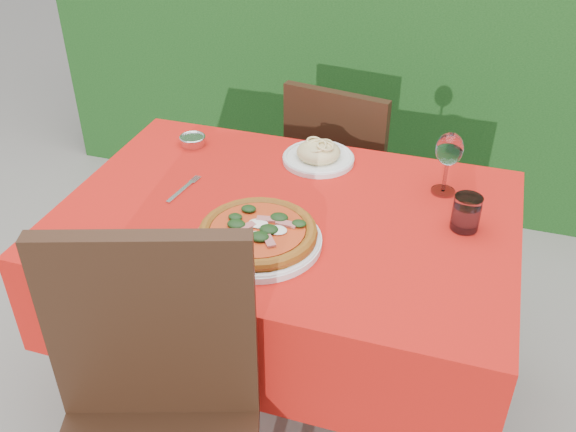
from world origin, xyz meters
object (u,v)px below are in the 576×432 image
(chair_near, at_px, (153,426))
(steel_ramekin, at_px, (193,141))
(pizza_plate, at_px, (258,235))
(pasta_plate, at_px, (318,155))
(fork, at_px, (180,192))
(wine_glass, at_px, (449,152))
(chair_far, at_px, (342,173))
(water_glass, at_px, (466,215))

(chair_near, relative_size, steel_ramekin, 12.74)
(pizza_plate, bearing_deg, steel_ramekin, 131.07)
(pasta_plate, bearing_deg, fork, -137.66)
(pizza_plate, xyz_separation_m, steel_ramekin, (-0.39, 0.45, -0.01))
(chair_near, bearing_deg, pizza_plate, 62.78)
(wine_glass, bearing_deg, pizza_plate, -136.61)
(chair_far, distance_m, water_glass, 0.83)
(pizza_plate, height_order, fork, pizza_plate)
(pizza_plate, distance_m, water_glass, 0.55)
(water_glass, bearing_deg, chair_far, 127.40)
(water_glass, relative_size, steel_ramekin, 1.24)
(pasta_plate, xyz_separation_m, steel_ramekin, (-0.42, -0.02, -0.01))
(fork, bearing_deg, pizza_plate, -21.21)
(chair_far, bearing_deg, steel_ramekin, 53.35)
(chair_near, xyz_separation_m, wine_glass, (0.50, 0.89, 0.30))
(chair_near, height_order, pizza_plate, chair_near)
(water_glass, distance_m, wine_glass, 0.21)
(pizza_plate, bearing_deg, chair_far, 88.12)
(pizza_plate, relative_size, pasta_plate, 1.62)
(chair_near, bearing_deg, water_glass, 32.74)
(chair_near, bearing_deg, chair_far, 67.13)
(pasta_plate, xyz_separation_m, wine_glass, (0.40, -0.07, 0.11))
(pizza_plate, height_order, pasta_plate, pasta_plate)
(water_glass, height_order, steel_ramekin, water_glass)
(pizza_plate, xyz_separation_m, wine_glass, (0.43, 0.40, 0.11))
(wine_glass, relative_size, steel_ramekin, 2.41)
(wine_glass, distance_m, fork, 0.78)
(steel_ramekin, bearing_deg, pasta_plate, 2.88)
(water_glass, distance_m, fork, 0.81)
(chair_far, height_order, wine_glass, wine_glass)
(chair_near, bearing_deg, wine_glass, 42.00)
(pizza_plate, bearing_deg, water_glass, 25.08)
(pasta_plate, height_order, fork, pasta_plate)
(steel_ramekin, bearing_deg, chair_far, 43.78)
(wine_glass, bearing_deg, chair_near, -119.49)
(chair_near, relative_size, pasta_plate, 4.46)
(pasta_plate, xyz_separation_m, water_glass, (0.47, -0.24, 0.02))
(chair_near, distance_m, pasta_plate, 0.98)
(steel_ramekin, bearing_deg, pizza_plate, -48.93)
(wine_glass, height_order, fork, wine_glass)
(chair_far, xyz_separation_m, steel_ramekin, (-0.42, -0.40, 0.27))
(wine_glass, bearing_deg, water_glass, -66.36)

